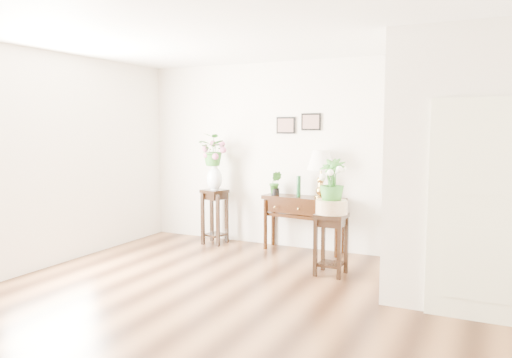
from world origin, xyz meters
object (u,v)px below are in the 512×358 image
Objects in this scene: plant_stand_a at (215,217)px; console_table at (303,224)px; table_lamp at (321,174)px; plant_stand_b at (331,244)px.

console_table is at bearing 6.86° from plant_stand_a.
table_lamp is at bearing 5.80° from plant_stand_a.
table_lamp reaches higher than plant_stand_a.
plant_stand_b is (0.47, -0.98, -0.78)m from table_lamp.
table_lamp reaches higher than plant_stand_b.
plant_stand_a is (-1.67, -0.17, -0.73)m from table_lamp.
plant_stand_b is at bearing -20.69° from plant_stand_a.
console_table is at bearing 180.00° from table_lamp.
plant_stand_a reaches higher than plant_stand_b.
plant_stand_a is 1.11× the size of plant_stand_b.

